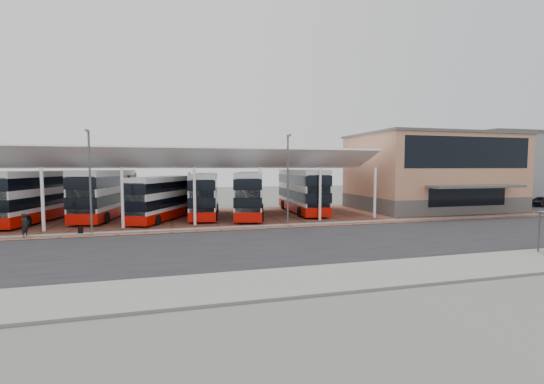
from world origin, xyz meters
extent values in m
plane|color=#4B4E48|center=(0.00, 0.00, 0.00)|extent=(140.00, 140.00, 0.00)
cube|color=black|center=(0.00, -1.00, 0.01)|extent=(120.00, 14.00, 0.02)
cube|color=brown|center=(2.00, 13.00, 0.03)|extent=(72.00, 16.00, 0.06)
cube|color=slate|center=(0.00, -9.00, 0.07)|extent=(120.00, 4.00, 0.14)
cube|color=slate|center=(0.00, 6.20, 0.07)|extent=(120.00, 0.80, 0.14)
cube|color=#D4A600|center=(0.00, -7.00, 0.03)|extent=(120.00, 0.12, 0.01)
cube|color=#D4A600|center=(0.00, -6.70, 0.03)|extent=(120.00, 0.12, 0.01)
cylinder|color=white|center=(-24.00, 19.50, 2.30)|extent=(0.26, 0.26, 4.60)
cylinder|color=white|center=(-18.00, 8.50, 2.60)|extent=(0.26, 0.26, 5.20)
cylinder|color=white|center=(-18.00, 19.50, 2.30)|extent=(0.26, 0.26, 4.60)
cylinder|color=white|center=(-12.00, 8.50, 2.60)|extent=(0.26, 0.26, 5.20)
cylinder|color=white|center=(-12.00, 19.50, 2.30)|extent=(0.26, 0.26, 4.60)
cylinder|color=white|center=(-6.00, 8.50, 2.60)|extent=(0.26, 0.26, 5.20)
cylinder|color=white|center=(-6.00, 19.50, 2.30)|extent=(0.26, 0.26, 4.60)
cylinder|color=white|center=(0.00, 8.50, 2.60)|extent=(0.26, 0.26, 5.20)
cylinder|color=white|center=(0.00, 19.50, 2.30)|extent=(0.26, 0.26, 4.60)
cylinder|color=white|center=(6.00, 8.50, 2.60)|extent=(0.26, 0.26, 5.20)
cylinder|color=white|center=(6.00, 19.50, 2.30)|extent=(0.26, 0.26, 4.60)
cylinder|color=white|center=(12.00, 8.50, 2.60)|extent=(0.26, 0.26, 5.20)
cylinder|color=white|center=(12.00, 19.50, 2.30)|extent=(0.26, 0.26, 4.60)
cube|color=white|center=(-6.00, 10.70, 6.10)|extent=(37.00, 4.95, 1.95)
cube|color=white|center=(-6.00, 16.30, 5.90)|extent=(37.00, 7.12, 1.43)
cube|color=#53514F|center=(23.00, 14.00, 0.90)|extent=(18.00, 12.00, 1.80)
cube|color=tan|center=(23.00, 14.00, 5.40)|extent=(18.00, 12.00, 7.20)
cube|color=black|center=(23.00, 8.10, 6.80)|extent=(16.00, 0.25, 3.40)
cube|color=black|center=(23.00, 8.10, 2.10)|extent=(10.00, 0.25, 2.20)
cube|color=#53514F|center=(23.00, 7.00, 3.20)|extent=(11.00, 2.40, 0.25)
cube|color=#53514F|center=(23.00, 14.00, 9.10)|extent=(18.40, 12.40, 0.30)
cube|color=gray|center=(48.00, 24.00, 5.00)|extent=(30.00, 20.00, 10.00)
cube|color=#53514F|center=(48.00, 24.00, 10.10)|extent=(30.50, 20.50, 0.30)
cylinder|color=#4D5053|center=(-14.00, 6.30, 4.00)|extent=(0.16, 0.16, 8.00)
cube|color=#4D5053|center=(-14.00, 6.00, 8.00)|extent=(0.15, 0.90, 0.15)
cylinder|color=#4D5053|center=(2.00, 6.30, 4.00)|extent=(0.16, 0.16, 8.00)
cube|color=#4D5053|center=(2.00, 6.00, 8.00)|extent=(0.15, 0.90, 0.15)
cube|color=silver|center=(-20.43, 14.58, 2.60)|extent=(5.14, 11.94, 4.55)
cube|color=#BA0A01|center=(-20.43, 14.58, 0.75)|extent=(5.19, 11.99, 0.95)
cube|color=black|center=(-20.43, 14.58, 2.12)|extent=(5.19, 11.99, 1.01)
cube|color=black|center=(-20.43, 14.58, 3.82)|extent=(5.19, 11.99, 1.01)
cylinder|color=black|center=(-19.95, 10.66, 0.59)|extent=(0.52, 1.10, 1.06)
cylinder|color=black|center=(-20.90, 18.51, 0.59)|extent=(0.52, 1.10, 1.06)
cylinder|color=black|center=(-18.32, 17.92, 0.59)|extent=(0.52, 1.10, 1.06)
cube|color=silver|center=(-14.48, 15.44, 2.62)|extent=(4.67, 12.03, 4.59)
cube|color=#BA0A01|center=(-14.48, 15.44, 0.75)|extent=(4.72, 12.08, 0.96)
cube|color=black|center=(-14.48, 15.44, 2.14)|extent=(4.72, 12.08, 1.01)
cube|color=black|center=(-14.48, 15.44, 3.85)|extent=(4.72, 12.08, 1.01)
cube|color=black|center=(-15.49, 9.71, 2.52)|extent=(2.38, 0.52, 3.84)
cylinder|color=black|center=(-16.44, 11.97, 0.59)|extent=(0.48, 1.10, 1.07)
cylinder|color=black|center=(-13.81, 11.51, 0.59)|extent=(0.48, 1.10, 1.07)
cylinder|color=black|center=(-15.14, 19.37, 0.59)|extent=(0.48, 1.10, 1.07)
cylinder|color=black|center=(-12.51, 18.91, 0.59)|extent=(0.48, 1.10, 1.07)
cube|color=silver|center=(-8.85, 12.75, 2.30)|extent=(6.57, 10.27, 4.02)
cube|color=#BA0A01|center=(-8.85, 12.75, 0.67)|extent=(6.62, 10.32, 0.84)
cube|color=black|center=(-8.85, 12.75, 1.88)|extent=(6.62, 10.32, 0.89)
cube|color=black|center=(-8.85, 12.75, 3.38)|extent=(6.62, 10.32, 0.89)
cube|color=black|center=(-11.07, 8.17, 2.21)|extent=(1.93, 1.00, 3.36)
cylinder|color=black|center=(-11.33, 10.30, 0.53)|extent=(0.64, 0.96, 0.93)
cylinder|color=black|center=(-9.23, 9.28, 0.53)|extent=(0.64, 0.96, 0.93)
cylinder|color=black|center=(-8.48, 16.22, 0.53)|extent=(0.64, 0.96, 0.93)
cylinder|color=black|center=(-6.37, 15.21, 0.53)|extent=(0.64, 0.96, 0.93)
cube|color=silver|center=(-4.68, 14.13, 2.43)|extent=(3.83, 11.09, 4.25)
cube|color=#BA0A01|center=(-4.68, 14.13, 0.70)|extent=(3.88, 11.14, 0.89)
cube|color=black|center=(-4.68, 14.13, 1.99)|extent=(3.88, 11.14, 0.94)
cube|color=black|center=(-4.68, 14.13, 3.57)|extent=(3.88, 11.14, 0.94)
cube|color=black|center=(-5.36, 8.79, 2.33)|extent=(2.22, 0.38, 3.56)
cylinder|color=black|center=(-6.35, 10.83, 0.55)|extent=(0.40, 1.02, 0.99)
cylinder|color=black|center=(-3.90, 10.52, 0.55)|extent=(0.40, 1.02, 0.99)
cylinder|color=black|center=(-5.46, 17.73, 0.55)|extent=(0.40, 1.02, 0.99)
cylinder|color=black|center=(-3.01, 17.42, 0.55)|extent=(0.40, 1.02, 0.99)
cube|color=silver|center=(-0.11, 12.79, 2.50)|extent=(5.08, 11.46, 4.37)
cube|color=#BA0A01|center=(-0.11, 12.79, 0.72)|extent=(5.13, 11.51, 0.91)
cube|color=black|center=(-0.11, 12.79, 2.04)|extent=(5.13, 11.51, 0.97)
cube|color=black|center=(-0.11, 12.79, 3.67)|extent=(5.13, 11.51, 0.97)
cube|color=black|center=(-1.40, 7.40, 2.40)|extent=(2.25, 0.63, 3.66)
cylinder|color=black|center=(-2.18, 9.61, 0.57)|extent=(0.51, 1.05, 1.02)
cylinder|color=black|center=(0.29, 9.01, 0.57)|extent=(0.51, 1.05, 1.02)
cylinder|color=black|center=(-0.51, 16.56, 0.57)|extent=(0.51, 1.05, 1.02)
cylinder|color=black|center=(1.96, 15.97, 0.57)|extent=(0.51, 1.05, 1.02)
cube|color=silver|center=(6.33, 14.66, 2.63)|extent=(3.32, 11.91, 4.61)
cube|color=#BA0A01|center=(6.33, 14.66, 0.76)|extent=(3.37, 11.96, 0.96)
cube|color=black|center=(6.33, 14.66, 2.15)|extent=(3.37, 11.96, 1.02)
cube|color=black|center=(6.33, 14.66, 3.86)|extent=(3.37, 11.96, 1.02)
cube|color=black|center=(6.01, 8.83, 2.52)|extent=(2.41, 0.24, 3.86)
cylinder|color=black|center=(4.78, 10.96, 0.60)|extent=(0.36, 1.09, 1.07)
cylinder|color=black|center=(7.46, 10.82, 0.60)|extent=(0.36, 1.09, 1.07)
cylinder|color=black|center=(5.20, 18.49, 0.60)|extent=(0.36, 1.09, 1.07)
cylinder|color=black|center=(7.87, 18.35, 0.60)|extent=(0.36, 1.09, 1.07)
imported|color=black|center=(-18.43, 6.00, 0.96)|extent=(0.60, 0.76, 1.81)
cube|color=black|center=(-14.79, 6.26, 0.34)|extent=(0.33, 0.24, 0.57)
cylinder|color=#4D5053|center=(13.55, -7.60, 1.31)|extent=(0.11, 0.11, 2.35)
camera|label=1|loc=(-7.66, -24.41, 5.28)|focal=24.00mm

